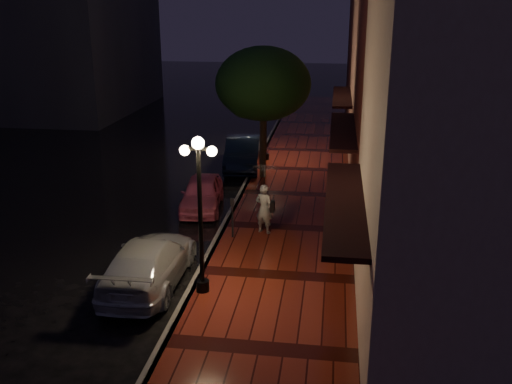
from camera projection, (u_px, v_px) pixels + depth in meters
The scene contains 15 objects.
ground at pixel (225, 228), 20.42m from camera, with size 120.00×120.00×0.00m, color black.
sidewalk at pixel (287, 229), 20.10m from camera, with size 4.50×60.00×0.15m, color #45130C.
curb at pixel (225, 226), 20.40m from camera, with size 0.25×60.00×0.15m, color #595451.
storefront_near at pixel (482, 165), 12.53m from camera, with size 5.00×8.00×8.50m, color gray.
storefront_mid at pixel (432, 69), 19.65m from camera, with size 5.00×8.00×11.00m, color #511914.
storefront_far at pixel (405, 72), 27.49m from camera, with size 5.00×8.00×9.00m, color #8C5951.
storefront_extra at pixel (389, 47), 36.73m from camera, with size 5.00×12.00×10.00m, color #511914.
streetlamp_near at pixel (200, 207), 14.86m from camera, with size 0.96×0.36×4.31m.
streetlamp_far at pixel (266, 111), 28.02m from camera, with size 0.96×0.36×4.31m.
street_tree at pixel (263, 86), 24.64m from camera, with size 4.16×4.16×5.80m.
pink_car at pixel (202, 193), 22.12m from camera, with size 1.49×3.71×1.26m, color #D95978.
navy_car at pixel (243, 153), 27.56m from camera, with size 1.59×4.57×1.50m, color black.
silver_car at pixel (149, 262), 16.10m from camera, with size 1.92×4.73×1.37m, color #A4A5AC.
woman_with_umbrella at pixel (264, 188), 19.11m from camera, with size 1.01×1.03×2.43m.
parking_meter at pixel (232, 214), 18.96m from camera, with size 0.13×0.10×1.37m.
Camera 1 is at (3.73, -18.65, 7.63)m, focal length 40.00 mm.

